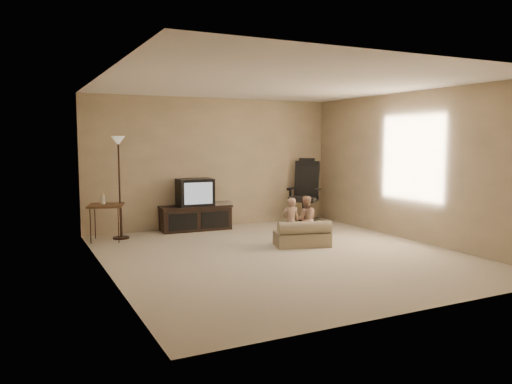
% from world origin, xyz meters
% --- Properties ---
extents(floor, '(5.50, 5.50, 0.00)m').
position_xyz_m(floor, '(0.00, 0.00, 0.00)').
color(floor, beige).
rests_on(floor, ground).
extents(room_shell, '(5.50, 5.50, 5.50)m').
position_xyz_m(room_shell, '(0.00, 0.00, 1.52)').
color(room_shell, white).
rests_on(room_shell, floor).
extents(tv_stand, '(1.38, 0.57, 0.97)m').
position_xyz_m(tv_stand, '(-0.46, 2.49, 0.40)').
color(tv_stand, black).
rests_on(tv_stand, floor).
extents(office_chair, '(0.86, 0.86, 1.32)m').
position_xyz_m(office_chair, '(1.82, 2.29, 0.48)').
color(office_chair, black).
rests_on(office_chair, floor).
extents(side_table, '(0.70, 0.70, 0.84)m').
position_xyz_m(side_table, '(-2.15, 2.20, 0.60)').
color(side_table, brown).
rests_on(side_table, floor).
extents(floor_lamp, '(0.27, 0.27, 1.76)m').
position_xyz_m(floor_lamp, '(-1.90, 2.27, 1.28)').
color(floor_lamp, black).
rests_on(floor_lamp, floor).
extents(child_sofa, '(0.96, 0.70, 0.42)m').
position_xyz_m(child_sofa, '(0.59, 0.36, 0.17)').
color(child_sofa, tan).
rests_on(child_sofa, floor).
extents(toddler_left, '(0.33, 0.27, 0.78)m').
position_xyz_m(toddler_left, '(0.47, 0.54, 0.39)').
color(toddler_left, tan).
rests_on(toddler_left, floor).
extents(toddler_right, '(0.43, 0.33, 0.78)m').
position_xyz_m(toddler_right, '(0.77, 0.58, 0.39)').
color(toddler_right, tan).
rests_on(toddler_right, floor).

